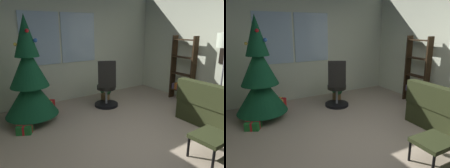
% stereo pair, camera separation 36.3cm
% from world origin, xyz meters
% --- Properties ---
extents(ground_plane, '(4.78, 5.78, 0.10)m').
position_xyz_m(ground_plane, '(0.00, 0.00, -0.05)').
color(ground_plane, tan).
extents(wall_back_with_windows, '(4.78, 0.12, 2.87)m').
position_xyz_m(wall_back_with_windows, '(-0.02, 2.94, 1.44)').
color(wall_back_with_windows, beige).
rests_on(wall_back_with_windows, ground_plane).
extents(footstool, '(0.53, 0.44, 0.36)m').
position_xyz_m(footstool, '(0.41, -0.67, 0.31)').
color(footstool, '#2B3118').
rests_on(footstool, ground_plane).
extents(holiday_tree, '(1.01, 1.01, 2.55)m').
position_xyz_m(holiday_tree, '(-1.35, 2.03, 0.85)').
color(holiday_tree, '#4C331E').
rests_on(holiday_tree, ground_plane).
extents(gift_box_red, '(0.39, 0.39, 0.23)m').
position_xyz_m(gift_box_red, '(-0.94, 2.43, 0.11)').
color(gift_box_red, red).
rests_on(gift_box_red, ground_plane).
extents(gift_box_green, '(0.32, 0.31, 0.16)m').
position_xyz_m(gift_box_green, '(-1.61, 1.61, 0.08)').
color(gift_box_green, '#1E722D').
rests_on(gift_box_green, ground_plane).
extents(office_chair, '(0.57, 0.59, 1.12)m').
position_xyz_m(office_chair, '(0.31, 1.89, 0.43)').
color(office_chair, black).
rests_on(office_chair, ground_plane).
extents(bookshelf, '(0.18, 0.64, 1.64)m').
position_xyz_m(bookshelf, '(2.17, 1.22, 0.73)').
color(bookshelf, black).
rests_on(bookshelf, ground_plane).
extents(potted_plant, '(0.28, 0.51, 0.63)m').
position_xyz_m(potted_plant, '(0.51, 2.26, 0.27)').
color(potted_plant, olive).
rests_on(potted_plant, ground_plane).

